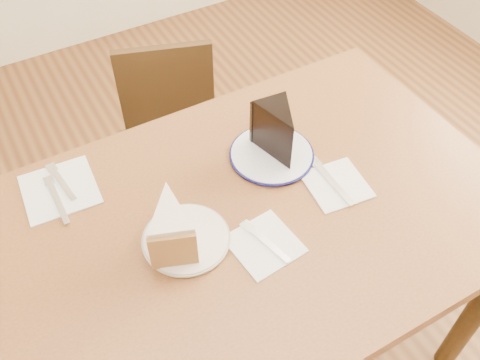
# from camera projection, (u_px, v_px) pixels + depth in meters

# --- Properties ---
(ground) EXTENTS (4.00, 4.00, 0.00)m
(ground) POSITION_uv_depth(u_px,v_px,m) (250.00, 350.00, 1.78)
(ground) COLOR #442612
(ground) RESTS_ON ground
(table) EXTENTS (1.20, 0.80, 0.75)m
(table) POSITION_uv_depth(u_px,v_px,m) (254.00, 236.00, 1.30)
(table) COLOR #552F17
(table) RESTS_ON ground
(chair_far) EXTENTS (0.47, 0.47, 0.75)m
(chair_far) POSITION_uv_depth(u_px,v_px,m) (175.00, 149.00, 1.82)
(chair_far) COLOR black
(chair_far) RESTS_ON ground
(plate_cream) EXTENTS (0.18, 0.18, 0.01)m
(plate_cream) POSITION_uv_depth(u_px,v_px,m) (186.00, 239.00, 1.16)
(plate_cream) COLOR white
(plate_cream) RESTS_ON table
(plate_navy) EXTENTS (0.20, 0.20, 0.01)m
(plate_navy) POSITION_uv_depth(u_px,v_px,m) (272.00, 155.00, 1.33)
(plate_navy) COLOR white
(plate_navy) RESTS_ON table
(carrot_cake) EXTENTS (0.13, 0.16, 0.09)m
(carrot_cake) POSITION_uv_depth(u_px,v_px,m) (171.00, 223.00, 1.13)
(carrot_cake) COLOR beige
(carrot_cake) RESTS_ON plate_cream
(chocolate_cake) EXTENTS (0.10, 0.13, 0.12)m
(chocolate_cake) POSITION_uv_depth(u_px,v_px,m) (280.00, 135.00, 1.29)
(chocolate_cake) COLOR black
(chocolate_cake) RESTS_ON plate_navy
(napkin_cream) EXTENTS (0.15, 0.15, 0.00)m
(napkin_cream) POSITION_uv_depth(u_px,v_px,m) (264.00, 244.00, 1.16)
(napkin_cream) COLOR white
(napkin_cream) RESTS_ON table
(napkin_navy) EXTENTS (0.15, 0.15, 0.00)m
(napkin_navy) POSITION_uv_depth(u_px,v_px,m) (337.00, 185.00, 1.27)
(napkin_navy) COLOR white
(napkin_navy) RESTS_ON table
(napkin_spare) EXTENTS (0.18, 0.18, 0.00)m
(napkin_spare) POSITION_uv_depth(u_px,v_px,m) (60.00, 189.00, 1.26)
(napkin_spare) COLOR white
(napkin_spare) RESTS_ON table
(fork_cream) EXTENTS (0.05, 0.14, 0.00)m
(fork_cream) POSITION_uv_depth(u_px,v_px,m) (266.00, 242.00, 1.16)
(fork_cream) COLOR silver
(fork_cream) RESTS_ON napkin_cream
(knife_navy) EXTENTS (0.02, 0.17, 0.00)m
(knife_navy) POSITION_uv_depth(u_px,v_px,m) (332.00, 181.00, 1.28)
(knife_navy) COLOR silver
(knife_navy) RESTS_ON napkin_navy
(fork_spare) EXTENTS (0.03, 0.14, 0.00)m
(fork_spare) POSITION_uv_depth(u_px,v_px,m) (62.00, 182.00, 1.27)
(fork_spare) COLOR silver
(fork_spare) RESTS_ON napkin_spare
(knife_spare) EXTENTS (0.01, 0.16, 0.00)m
(knife_spare) POSITION_uv_depth(u_px,v_px,m) (57.00, 200.00, 1.24)
(knife_spare) COLOR silver
(knife_spare) RESTS_ON napkin_spare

